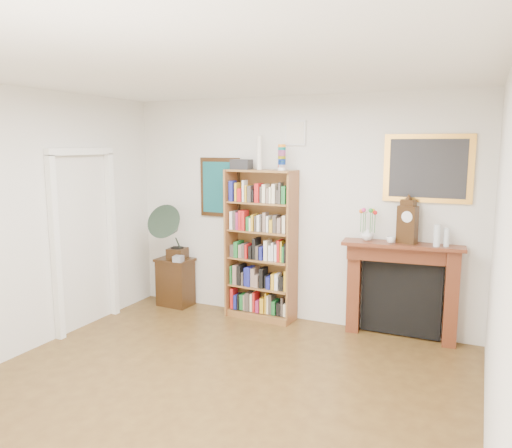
{
  "coord_description": "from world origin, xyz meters",
  "views": [
    {
      "loc": [
        2.13,
        -3.31,
        2.21
      ],
      "look_at": [
        -0.12,
        1.6,
        1.35
      ],
      "focal_mm": 35.0,
      "sensor_mm": 36.0,
      "label": 1
    }
  ],
  "objects_px": {
    "side_cabinet": "(175,282)",
    "fireplace": "(401,282)",
    "gramophone": "(171,229)",
    "flower_vase": "(367,234)",
    "bookshelf": "(261,237)",
    "bottle_left": "(437,235)",
    "teacup": "(391,240)",
    "bottle_right": "(446,237)",
    "mantel_clock": "(407,222)",
    "cd_stack": "(178,259)"
  },
  "relations": [
    {
      "from": "side_cabinet",
      "to": "bottle_right",
      "type": "xyz_separation_m",
      "value": [
        3.47,
        0.05,
        0.89
      ]
    },
    {
      "from": "bookshelf",
      "to": "side_cabinet",
      "type": "distance_m",
      "value": 1.48
    },
    {
      "from": "bottle_left",
      "to": "bottle_right",
      "type": "height_order",
      "value": "bottle_left"
    },
    {
      "from": "gramophone",
      "to": "cd_stack",
      "type": "height_order",
      "value": "gramophone"
    },
    {
      "from": "side_cabinet",
      "to": "bottle_left",
      "type": "bearing_deg",
      "value": 3.13
    },
    {
      "from": "side_cabinet",
      "to": "bottle_right",
      "type": "distance_m",
      "value": 3.58
    },
    {
      "from": "side_cabinet",
      "to": "teacup",
      "type": "distance_m",
      "value": 3.01
    },
    {
      "from": "fireplace",
      "to": "teacup",
      "type": "relative_size",
      "value": 14.06
    },
    {
      "from": "fireplace",
      "to": "bottle_right",
      "type": "height_order",
      "value": "bottle_right"
    },
    {
      "from": "bottle_left",
      "to": "bottle_right",
      "type": "distance_m",
      "value": 0.1
    },
    {
      "from": "side_cabinet",
      "to": "teacup",
      "type": "bearing_deg",
      "value": 2.68
    },
    {
      "from": "side_cabinet",
      "to": "fireplace",
      "type": "height_order",
      "value": "fireplace"
    },
    {
      "from": "gramophone",
      "to": "flower_vase",
      "type": "bearing_deg",
      "value": -2.08
    },
    {
      "from": "side_cabinet",
      "to": "gramophone",
      "type": "bearing_deg",
      "value": -73.9
    },
    {
      "from": "mantel_clock",
      "to": "flower_vase",
      "type": "relative_size",
      "value": 3.38
    },
    {
      "from": "bottle_left",
      "to": "side_cabinet",
      "type": "bearing_deg",
      "value": -179.79
    },
    {
      "from": "teacup",
      "to": "bottle_right",
      "type": "xyz_separation_m",
      "value": [
        0.58,
        0.06,
        0.06
      ]
    },
    {
      "from": "bottle_left",
      "to": "cd_stack",
      "type": "bearing_deg",
      "value": -177.42
    },
    {
      "from": "cd_stack",
      "to": "flower_vase",
      "type": "xyz_separation_m",
      "value": [
        2.47,
        0.17,
        0.49
      ]
    },
    {
      "from": "side_cabinet",
      "to": "bottle_left",
      "type": "relative_size",
      "value": 2.75
    },
    {
      "from": "side_cabinet",
      "to": "fireplace",
      "type": "bearing_deg",
      "value": 4.77
    },
    {
      "from": "bookshelf",
      "to": "bottle_right",
      "type": "relative_size",
      "value": 10.96
    },
    {
      "from": "side_cabinet",
      "to": "cd_stack",
      "type": "bearing_deg",
      "value": -39.6
    },
    {
      "from": "gramophone",
      "to": "bottle_left",
      "type": "bearing_deg",
      "value": -3.26
    },
    {
      "from": "teacup",
      "to": "bottle_right",
      "type": "relative_size",
      "value": 0.48
    },
    {
      "from": "side_cabinet",
      "to": "gramophone",
      "type": "relative_size",
      "value": 0.86
    },
    {
      "from": "gramophone",
      "to": "flower_vase",
      "type": "xyz_separation_m",
      "value": [
        2.59,
        0.14,
        0.1
      ]
    },
    {
      "from": "fireplace",
      "to": "bottle_right",
      "type": "bearing_deg",
      "value": -11.52
    },
    {
      "from": "teacup",
      "to": "bottle_left",
      "type": "relative_size",
      "value": 0.4
    },
    {
      "from": "fireplace",
      "to": "bottle_left",
      "type": "height_order",
      "value": "bottle_left"
    },
    {
      "from": "side_cabinet",
      "to": "mantel_clock",
      "type": "bearing_deg",
      "value": 3.89
    },
    {
      "from": "gramophone",
      "to": "bottle_left",
      "type": "xyz_separation_m",
      "value": [
        3.35,
        0.11,
        0.14
      ]
    },
    {
      "from": "bookshelf",
      "to": "bottle_left",
      "type": "distance_m",
      "value": 2.1
    },
    {
      "from": "cd_stack",
      "to": "bottle_left",
      "type": "bearing_deg",
      "value": 2.58
    },
    {
      "from": "bookshelf",
      "to": "bottle_right",
      "type": "bearing_deg",
      "value": 5.12
    },
    {
      "from": "gramophone",
      "to": "bookshelf",
      "type": "bearing_deg",
      "value": 0.22
    },
    {
      "from": "flower_vase",
      "to": "bottle_left",
      "type": "height_order",
      "value": "bottle_left"
    },
    {
      "from": "fireplace",
      "to": "teacup",
      "type": "distance_m",
      "value": 0.53
    },
    {
      "from": "teacup",
      "to": "flower_vase",
      "type": "bearing_deg",
      "value": 169.24
    },
    {
      "from": "teacup",
      "to": "fireplace",
      "type": "bearing_deg",
      "value": 42.06
    },
    {
      "from": "flower_vase",
      "to": "bottle_right",
      "type": "height_order",
      "value": "bottle_right"
    },
    {
      "from": "bookshelf",
      "to": "gramophone",
      "type": "bearing_deg",
      "value": -170.3
    },
    {
      "from": "mantel_clock",
      "to": "bottle_left",
      "type": "distance_m",
      "value": 0.34
    },
    {
      "from": "side_cabinet",
      "to": "flower_vase",
      "type": "distance_m",
      "value": 2.76
    },
    {
      "from": "cd_stack",
      "to": "teacup",
      "type": "height_order",
      "value": "teacup"
    },
    {
      "from": "fireplace",
      "to": "flower_vase",
      "type": "bearing_deg",
      "value": -177.35
    },
    {
      "from": "bookshelf",
      "to": "cd_stack",
      "type": "height_order",
      "value": "bookshelf"
    },
    {
      "from": "flower_vase",
      "to": "bottle_right",
      "type": "xyz_separation_m",
      "value": [
        0.85,
        0.01,
        0.03
      ]
    },
    {
      "from": "bottle_right",
      "to": "side_cabinet",
      "type": "bearing_deg",
      "value": -179.17
    },
    {
      "from": "bookshelf",
      "to": "fireplace",
      "type": "relative_size",
      "value": 1.62
    }
  ]
}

